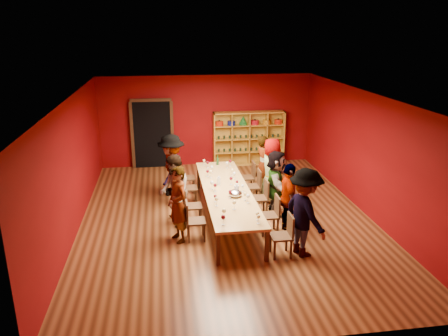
{
  "coord_description": "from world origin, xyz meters",
  "views": [
    {
      "loc": [
        -1.47,
        -9.73,
        4.52
      ],
      "look_at": [
        0.0,
        0.45,
        1.15
      ],
      "focal_mm": 35.0,
      "sensor_mm": 36.0,
      "label": 1
    }
  ],
  "objects_px": {
    "chair_person_right_0": "(285,233)",
    "person_right_4": "(263,164)",
    "wine_bottle": "(218,161)",
    "chair_person_left_2": "(190,204)",
    "person_left_2": "(174,191)",
    "person_right_3": "(272,170)",
    "person_right_0": "(305,213)",
    "shelving_unit": "(248,136)",
    "chair_person_right_1": "(272,213)",
    "person_right_1": "(288,199)",
    "chair_person_right_4": "(250,175)",
    "chair_person_left_4": "(185,176)",
    "chair_person_right_2": "(262,196)",
    "person_left_3": "(172,170)",
    "person_left_1": "(178,205)",
    "chair_person_left_1": "(192,219)",
    "chair_person_right_3": "(255,184)",
    "chair_person_left_3": "(186,186)",
    "person_left_4": "(171,164)",
    "person_right_2": "(276,183)",
    "spittoon_bowl": "(235,193)",
    "tasting_table": "(226,191)"
  },
  "relations": [
    {
      "from": "chair_person_right_0",
      "to": "person_right_4",
      "type": "relative_size",
      "value": 0.55
    },
    {
      "from": "wine_bottle",
      "to": "chair_person_left_2",
      "type": "bearing_deg",
      "value": -113.96
    },
    {
      "from": "person_left_2",
      "to": "person_right_3",
      "type": "bearing_deg",
      "value": 104.62
    },
    {
      "from": "person_right_3",
      "to": "person_right_0",
      "type": "bearing_deg",
      "value": 166.22
    },
    {
      "from": "shelving_unit",
      "to": "person_right_0",
      "type": "height_order",
      "value": "person_right_0"
    },
    {
      "from": "chair_person_right_1",
      "to": "person_right_4",
      "type": "relative_size",
      "value": 0.55
    },
    {
      "from": "chair_person_right_1",
      "to": "person_right_1",
      "type": "distance_m",
      "value": 0.48
    },
    {
      "from": "chair_person_right_4",
      "to": "wine_bottle",
      "type": "relative_size",
      "value": 3.16
    },
    {
      "from": "chair_person_left_4",
      "to": "chair_person_right_2",
      "type": "xyz_separation_m",
      "value": [
        1.82,
        -1.77,
        0.0
      ]
    },
    {
      "from": "chair_person_right_0",
      "to": "person_left_3",
      "type": "bearing_deg",
      "value": 125.71
    },
    {
      "from": "person_left_1",
      "to": "chair_person_left_4",
      "type": "distance_m",
      "value": 2.92
    },
    {
      "from": "chair_person_right_0",
      "to": "shelving_unit",
      "type": "bearing_deg",
      "value": 85.58
    },
    {
      "from": "shelving_unit",
      "to": "chair_person_right_4",
      "type": "bearing_deg",
      "value": -100.41
    },
    {
      "from": "person_left_2",
      "to": "chair_person_right_0",
      "type": "xyz_separation_m",
      "value": [
        2.16,
        -1.81,
        -0.36
      ]
    },
    {
      "from": "chair_person_left_4",
      "to": "chair_person_right_2",
      "type": "height_order",
      "value": "same"
    },
    {
      "from": "chair_person_left_1",
      "to": "chair_person_right_3",
      "type": "distance_m",
      "value": 2.66
    },
    {
      "from": "person_right_0",
      "to": "chair_person_right_1",
      "type": "distance_m",
      "value": 1.19
    },
    {
      "from": "chair_person_right_1",
      "to": "person_left_1",
      "type": "bearing_deg",
      "value": -178.2
    },
    {
      "from": "chair_person_left_3",
      "to": "person_right_1",
      "type": "height_order",
      "value": "person_right_1"
    },
    {
      "from": "chair_person_left_4",
      "to": "person_left_4",
      "type": "bearing_deg",
      "value": 180.0
    },
    {
      "from": "chair_person_left_4",
      "to": "person_right_4",
      "type": "distance_m",
      "value": 2.24
    },
    {
      "from": "shelving_unit",
      "to": "person_right_2",
      "type": "bearing_deg",
      "value": -91.98
    },
    {
      "from": "chair_person_right_0",
      "to": "chair_person_right_3",
      "type": "distance_m",
      "value": 2.91
    },
    {
      "from": "chair_person_left_1",
      "to": "person_right_0",
      "type": "relative_size",
      "value": 0.48
    },
    {
      "from": "person_left_3",
      "to": "person_right_2",
      "type": "height_order",
      "value": "person_left_3"
    },
    {
      "from": "person_right_4",
      "to": "spittoon_bowl",
      "type": "relative_size",
      "value": 5.08
    },
    {
      "from": "person_left_2",
      "to": "spittoon_bowl",
      "type": "bearing_deg",
      "value": 68.93
    },
    {
      "from": "spittoon_bowl",
      "to": "person_right_1",
      "type": "bearing_deg",
      "value": -22.12
    },
    {
      "from": "person_right_3",
      "to": "shelving_unit",
      "type": "bearing_deg",
      "value": -13.78
    },
    {
      "from": "chair_person_left_3",
      "to": "chair_person_right_1",
      "type": "relative_size",
      "value": 1.0
    },
    {
      "from": "chair_person_left_1",
      "to": "chair_person_right_2",
      "type": "height_order",
      "value": "same"
    },
    {
      "from": "shelving_unit",
      "to": "chair_person_right_0",
      "type": "height_order",
      "value": "shelving_unit"
    },
    {
      "from": "chair_person_left_2",
      "to": "person_right_0",
      "type": "distance_m",
      "value": 2.9
    },
    {
      "from": "chair_person_right_1",
      "to": "person_right_4",
      "type": "height_order",
      "value": "person_right_4"
    },
    {
      "from": "chair_person_left_1",
      "to": "chair_person_left_4",
      "type": "distance_m",
      "value": 2.88
    },
    {
      "from": "person_left_3",
      "to": "chair_person_right_1",
      "type": "height_order",
      "value": "person_left_3"
    },
    {
      "from": "person_right_0",
      "to": "person_right_2",
      "type": "bearing_deg",
      "value": -15.84
    },
    {
      "from": "person_left_3",
      "to": "chair_person_right_0",
      "type": "bearing_deg",
      "value": 52.79
    },
    {
      "from": "chair_person_left_3",
      "to": "chair_person_right_3",
      "type": "bearing_deg",
      "value": -3.95
    },
    {
      "from": "chair_person_right_0",
      "to": "person_right_0",
      "type": "relative_size",
      "value": 0.48
    },
    {
      "from": "person_right_0",
      "to": "person_right_3",
      "type": "xyz_separation_m",
      "value": [
        0.04,
        2.91,
        -0.06
      ]
    },
    {
      "from": "person_right_1",
      "to": "person_right_2",
      "type": "bearing_deg",
      "value": 4.95
    },
    {
      "from": "chair_person_left_1",
      "to": "person_right_2",
      "type": "xyz_separation_m",
      "value": [
        2.16,
        1.11,
        0.33
      ]
    },
    {
      "from": "person_left_3",
      "to": "chair_person_right_2",
      "type": "xyz_separation_m",
      "value": [
        2.18,
        -0.96,
        -0.45
      ]
    },
    {
      "from": "person_right_4",
      "to": "chair_person_right_3",
      "type": "bearing_deg",
      "value": 142.59
    },
    {
      "from": "tasting_table",
      "to": "chair_person_right_1",
      "type": "relative_size",
      "value": 5.06
    },
    {
      "from": "chair_person_right_3",
      "to": "person_left_3",
      "type": "bearing_deg",
      "value": 176.7
    },
    {
      "from": "person_right_1",
      "to": "chair_person_right_3",
      "type": "relative_size",
      "value": 1.84
    },
    {
      "from": "person_right_2",
      "to": "chair_person_right_4",
      "type": "height_order",
      "value": "person_right_2"
    },
    {
      "from": "shelving_unit",
      "to": "person_right_0",
      "type": "bearing_deg",
      "value": -90.81
    }
  ]
}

